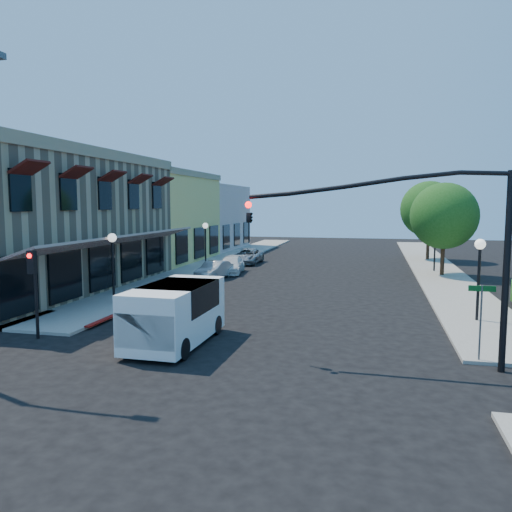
% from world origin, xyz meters
% --- Properties ---
extents(ground, '(120.00, 120.00, 0.00)m').
position_xyz_m(ground, '(0.00, 0.00, 0.00)').
color(ground, black).
rests_on(ground, ground).
extents(sidewalk_left, '(3.50, 50.00, 0.12)m').
position_xyz_m(sidewalk_left, '(-8.75, 27.00, 0.06)').
color(sidewalk_left, gray).
rests_on(sidewalk_left, ground).
extents(sidewalk_right, '(3.50, 50.00, 0.12)m').
position_xyz_m(sidewalk_right, '(8.75, 27.00, 0.06)').
color(sidewalk_right, gray).
rests_on(sidewalk_right, ground).
extents(curb_red_strip, '(0.25, 10.00, 0.06)m').
position_xyz_m(curb_red_strip, '(-6.90, 8.00, 0.00)').
color(curb_red_strip, maroon).
rests_on(curb_red_strip, ground).
extents(corner_brick_building, '(11.77, 18.20, 8.10)m').
position_xyz_m(corner_brick_building, '(-15.45, 11.00, 4.01)').
color(corner_brick_building, tan).
rests_on(corner_brick_building, ground).
extents(yellow_stucco_building, '(10.00, 12.00, 7.60)m').
position_xyz_m(yellow_stucco_building, '(-15.50, 26.00, 3.80)').
color(yellow_stucco_building, '#E8D468').
rests_on(yellow_stucco_building, ground).
extents(pink_stucco_building, '(10.00, 12.00, 7.00)m').
position_xyz_m(pink_stucco_building, '(-15.50, 38.00, 3.50)').
color(pink_stucco_building, '#BF9E90').
rests_on(pink_stucco_building, ground).
extents(street_tree_a, '(4.56, 4.56, 6.48)m').
position_xyz_m(street_tree_a, '(8.80, 22.00, 4.19)').
color(street_tree_a, black).
rests_on(street_tree_a, ground).
extents(street_tree_b, '(4.94, 4.94, 7.02)m').
position_xyz_m(street_tree_b, '(8.80, 32.00, 4.54)').
color(street_tree_b, black).
rests_on(street_tree_b, ground).
extents(signal_mast_arm, '(8.01, 0.39, 6.00)m').
position_xyz_m(signal_mast_arm, '(5.86, 1.50, 4.09)').
color(signal_mast_arm, black).
rests_on(signal_mast_arm, ground).
extents(secondary_signal, '(0.28, 0.42, 3.32)m').
position_xyz_m(secondary_signal, '(-8.00, 1.41, 2.32)').
color(secondary_signal, black).
rests_on(secondary_signal, ground).
extents(street_name_sign, '(0.80, 0.06, 2.50)m').
position_xyz_m(street_name_sign, '(7.50, 2.20, 1.70)').
color(street_name_sign, '#595B5E').
rests_on(street_name_sign, ground).
extents(lamppost_left_near, '(0.44, 0.44, 3.57)m').
position_xyz_m(lamppost_left_near, '(-8.50, 8.00, 2.74)').
color(lamppost_left_near, black).
rests_on(lamppost_left_near, ground).
extents(lamppost_left_far, '(0.44, 0.44, 3.57)m').
position_xyz_m(lamppost_left_far, '(-8.50, 22.00, 2.74)').
color(lamppost_left_far, black).
rests_on(lamppost_left_far, ground).
extents(lamppost_right_near, '(0.44, 0.44, 3.57)m').
position_xyz_m(lamppost_right_near, '(8.50, 8.00, 2.74)').
color(lamppost_right_near, black).
rests_on(lamppost_right_near, ground).
extents(lamppost_right_far, '(0.44, 0.44, 3.57)m').
position_xyz_m(lamppost_right_far, '(8.50, 24.00, 2.74)').
color(lamppost_right_far, black).
rests_on(lamppost_right_far, ground).
extents(white_van, '(2.22, 4.90, 2.16)m').
position_xyz_m(white_van, '(-2.68, 1.95, 1.25)').
color(white_van, white).
rests_on(white_van, ground).
extents(parked_car_a, '(2.07, 4.13, 1.35)m').
position_xyz_m(parked_car_a, '(-4.80, 8.04, 0.68)').
color(parked_car_a, black).
rests_on(parked_car_a, ground).
extents(parked_car_b, '(1.74, 3.79, 1.21)m').
position_xyz_m(parked_car_b, '(-6.20, 17.10, 0.60)').
color(parked_car_b, '#A1A5A6').
rests_on(parked_car_b, ground).
extents(parked_car_c, '(2.15, 4.27, 1.19)m').
position_xyz_m(parked_car_c, '(-5.88, 20.00, 0.60)').
color(parked_car_c, white).
rests_on(parked_car_c, ground).
extents(parked_car_d, '(2.13, 4.54, 1.26)m').
position_xyz_m(parked_car_d, '(-6.20, 26.00, 0.63)').
color(parked_car_d, gray).
rests_on(parked_car_d, ground).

